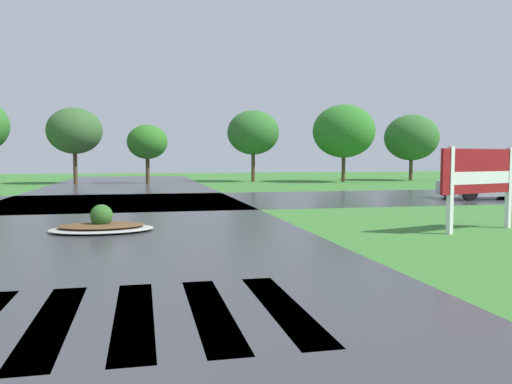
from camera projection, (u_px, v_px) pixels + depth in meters
name	position (u px, v px, depth m)	size (l,w,h in m)	color
asphalt_roadway	(99.00, 237.00, 12.01)	(10.14, 80.00, 0.01)	#35353A
asphalt_cross_road	(118.00, 202.00, 21.63)	(90.00, 9.13, 0.01)	#35353A
crosswalk_stripes	(52.00, 321.00, 5.84)	(5.85, 3.04, 0.01)	white
estate_billboard	(481.00, 175.00, 12.97)	(2.78, 0.93, 2.12)	white
median_island	(102.00, 226.00, 12.97)	(2.58, 1.72, 0.68)	#9E9B93
car_dark_suv	(486.00, 186.00, 23.19)	(4.15, 2.53, 1.19)	#B7B7BF
background_treeline	(225.00, 132.00, 38.19)	(36.95, 6.83, 5.97)	#4C3823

